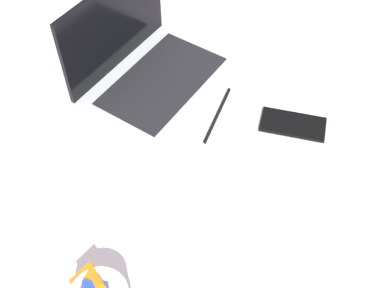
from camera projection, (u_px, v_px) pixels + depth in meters
bed_mattress at (186, 118)px, 119.60cm from camera, size 180.00×140.00×18.00cm
laptop at (146, 66)px, 111.73cm from camera, size 36.62×28.60×23.00cm
cell_phone at (293, 125)px, 105.84cm from camera, size 8.95×14.91×0.80cm
charger_cable at (217, 115)px, 107.85cm from camera, size 17.01×1.35×0.60cm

